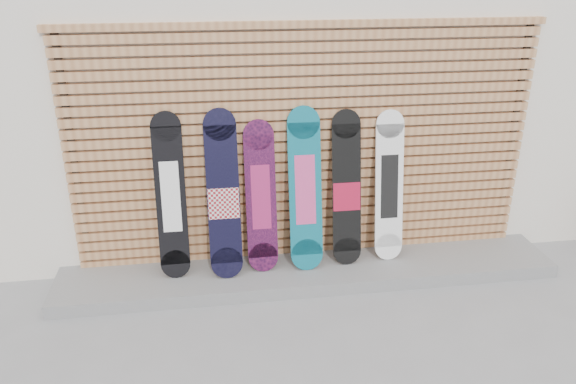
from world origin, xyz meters
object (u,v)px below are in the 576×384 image
object	(u,v)px
snowboard_0	(171,197)
snowboard_3	(305,190)
snowboard_4	(346,190)
snowboard_2	(261,197)
snowboard_1	(223,196)
snowboard_5	(389,187)

from	to	relation	value
snowboard_0	snowboard_3	bearing A→B (deg)	-0.91
snowboard_0	snowboard_4	bearing A→B (deg)	0.07
snowboard_0	snowboard_2	distance (m)	0.79
snowboard_3	snowboard_4	bearing A→B (deg)	3.06
snowboard_2	snowboard_3	size ratio (longest dim) A/B	0.93
snowboard_0	snowboard_1	size ratio (longest dim) A/B	0.99
snowboard_1	snowboard_3	world-z (taller)	snowboard_1
snowboard_1	snowboard_2	bearing A→B (deg)	6.51
snowboard_0	snowboard_5	size ratio (longest dim) A/B	1.04
snowboard_1	snowboard_5	size ratio (longest dim) A/B	1.05
snowboard_0	snowboard_2	xyz separation A→B (m)	(0.79, -0.00, -0.05)
snowboard_3	snowboard_4	world-z (taller)	snowboard_3
snowboard_1	snowboard_4	distance (m)	1.12
snowboard_4	snowboard_3	bearing A→B (deg)	-176.94
snowboard_5	snowboard_1	bearing A→B (deg)	-177.78
snowboard_4	snowboard_5	xyz separation A→B (m)	(0.41, 0.02, 0.00)
snowboard_4	snowboard_5	world-z (taller)	snowboard_4
snowboard_4	snowboard_2	bearing A→B (deg)	-179.73
snowboard_0	snowboard_2	world-z (taller)	snowboard_0
snowboard_2	snowboard_3	xyz separation A→B (m)	(0.40, -0.02, 0.05)
snowboard_3	snowboard_4	size ratio (longest dim) A/B	1.03
snowboard_4	snowboard_5	bearing A→B (deg)	2.46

